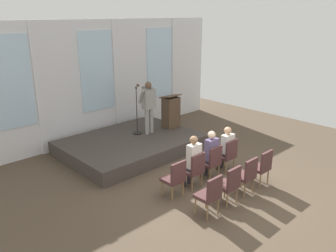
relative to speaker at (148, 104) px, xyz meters
The scene contains 17 objects.
ground_plane 3.92m from the speaker, 101.56° to the right, with size 14.00×14.00×0.00m, color brown.
rear_partition 2.02m from the speaker, 111.38° to the left, with size 10.52×0.14×4.00m.
stage_platform 1.41m from the speaker, behind, with size 4.06×2.98×0.44m, color #3F3833.
speaker is the anchor object (origin of this frame).
mic_stand 0.75m from the speaker, 143.58° to the left, with size 0.28×0.28×1.55m.
lectern 1.05m from the speaker, ahead, with size 0.60×0.48×1.16m.
chair_r0_c0 3.57m from the speaker, 120.40° to the right, with size 0.46×0.44×0.94m.
chair_r0_c1 3.29m from the speaker, 109.77° to the right, with size 0.46×0.44×0.94m.
audience_r0_c1 3.16m from the speaker, 110.27° to the right, with size 0.36×0.39×1.37m.
chair_r0_c2 3.14m from the speaker, 97.54° to the right, with size 0.46×0.44×0.94m.
audience_r0_c2 3.01m from the speaker, 97.75° to the right, with size 0.36×0.39×1.33m.
chair_r0_c3 3.12m from the speaker, 84.59° to the right, with size 0.46×0.44×0.94m.
audience_r0_c3 3.00m from the speaker, 84.43° to the right, with size 0.36×0.39×1.29m.
chair_r1_c0 4.49m from the speaker, 113.40° to the right, with size 0.46×0.44×0.94m.
chair_r1_c1 4.27m from the speaker, 104.85° to the right, with size 0.46×0.44×0.94m.
chair_r1_c2 4.16m from the speaker, 95.58° to the right, with size 0.46×0.44×0.94m.
chair_r1_c3 4.15m from the speaker, 86.00° to the right, with size 0.46×0.44×0.94m.
Camera 1 is at (-6.15, -4.54, 4.20)m, focal length 36.81 mm.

